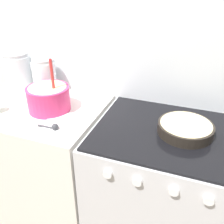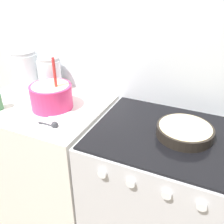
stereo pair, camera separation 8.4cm
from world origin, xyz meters
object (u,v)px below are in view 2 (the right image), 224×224
Objects in this scene: stove at (159,201)px; storage_jar_left at (25,71)px; baking_pan at (185,131)px; mixing_bowl at (51,95)px; storage_jar_middle at (50,77)px.

stove is 1.20m from storage_jar_left.
baking_pan is at bearing 8.13° from stove.
mixing_bowl reaches higher than stove.
stove is 0.87m from mixing_bowl.
stove is at bearing -171.87° from baking_pan.
storage_jar_left is at bearing 180.00° from storage_jar_middle.
stove is 4.20× the size of storage_jar_middle.
storage_jar_left is 1.07× the size of storage_jar_middle.
stove is 1.03m from storage_jar_middle.
stove is at bearing -13.03° from storage_jar_middle.
mixing_bowl is at bearing -179.27° from stove.
baking_pan is at bearing -11.38° from storage_jar_middle.
mixing_bowl is 0.75m from baking_pan.
storage_jar_middle is (-0.16, 0.20, 0.02)m from mixing_bowl.
baking_pan is (0.75, 0.02, -0.05)m from mixing_bowl.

